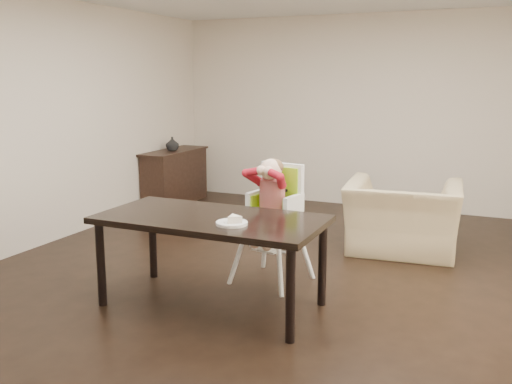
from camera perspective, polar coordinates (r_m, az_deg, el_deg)
ground at (r=5.17m, az=3.66°, el=-9.46°), size 7.00×7.00×0.00m
room_walls at (r=4.83m, az=3.94°, el=11.59°), size 6.02×7.02×2.71m
dining_table at (r=4.58m, az=-4.51°, el=-3.40°), size 1.80×0.90×0.75m
high_chair at (r=5.10m, az=1.78°, el=-0.32°), size 0.55×0.55×1.13m
plate at (r=4.29m, az=-2.35°, el=-2.97°), size 0.28×0.28×0.07m
armchair at (r=6.21m, az=14.50°, el=-1.32°), size 1.23×0.86×1.02m
sideboard at (r=8.46m, az=-8.12°, el=1.52°), size 0.44×1.26×0.79m
vase at (r=8.35m, az=-8.37°, el=4.77°), size 0.25×0.25×0.19m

